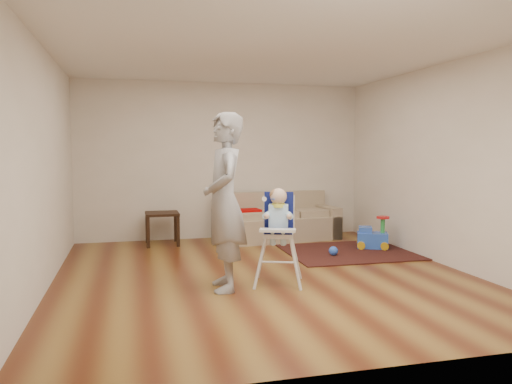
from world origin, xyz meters
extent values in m
plane|color=#52220F|center=(0.00, 0.00, 0.00)|extent=(5.50, 5.50, 0.00)
cube|color=silver|center=(0.00, 2.75, 1.35)|extent=(5.00, 0.04, 2.70)
cube|color=silver|center=(-2.50, 0.00, 1.35)|extent=(0.04, 5.50, 2.70)
cube|color=silver|center=(2.50, 0.00, 1.35)|extent=(0.04, 5.50, 2.70)
cube|color=white|center=(0.00, 0.00, 2.70)|extent=(5.00, 5.50, 0.04)
cube|color=#B10604|center=(0.29, 2.25, 0.53)|extent=(0.50, 0.35, 0.04)
cube|color=black|center=(1.71, 0.99, 0.01)|extent=(2.11, 1.59, 0.02)
sphere|color=blue|center=(1.26, 0.78, 0.08)|extent=(0.13, 0.13, 0.13)
cylinder|color=blue|center=(0.00, -0.53, 1.00)|extent=(0.05, 0.12, 0.01)
imported|color=gray|center=(-0.58, -0.50, 0.98)|extent=(0.49, 0.73, 1.96)
camera|label=1|loc=(-1.58, -5.85, 1.55)|focal=35.00mm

